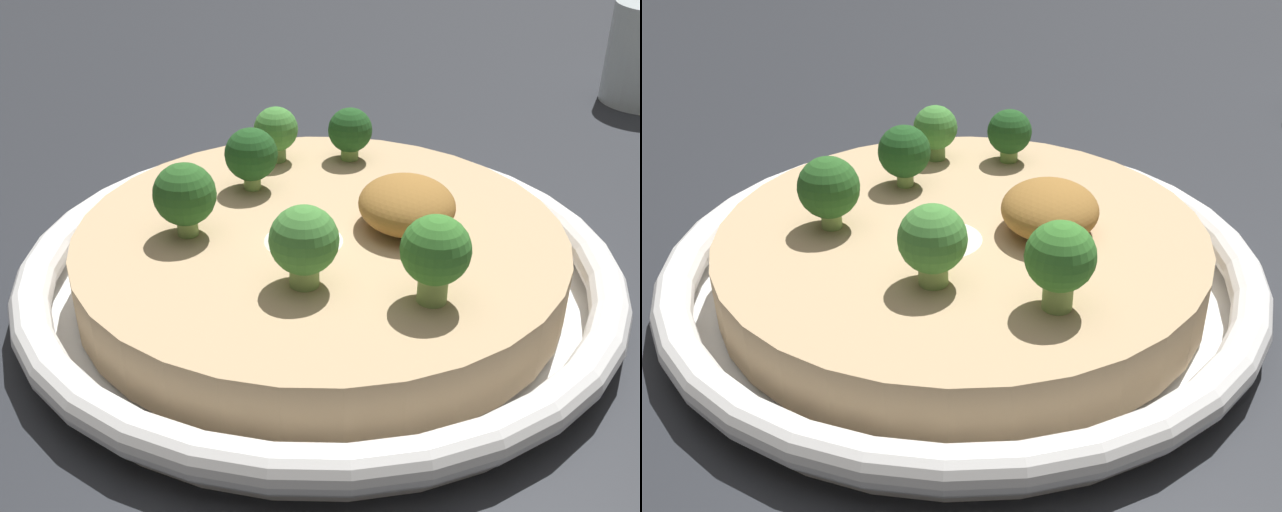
% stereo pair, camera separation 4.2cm
% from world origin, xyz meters
% --- Properties ---
extents(ground_plane, '(6.00, 6.00, 0.00)m').
position_xyz_m(ground_plane, '(0.00, 0.00, 0.00)').
color(ground_plane, '#23262B').
extents(risotto_bowl, '(0.31, 0.31, 0.04)m').
position_xyz_m(risotto_bowl, '(0.00, 0.00, 0.02)').
color(risotto_bowl, white).
rests_on(risotto_bowl, ground_plane).
extents(cheese_sprinkle, '(0.04, 0.04, 0.01)m').
position_xyz_m(cheese_sprinkle, '(0.01, -0.01, 0.04)').
color(cheese_sprinkle, white).
rests_on(cheese_sprinkle, risotto_bowl).
extents(crispy_onion_garnish, '(0.06, 0.05, 0.03)m').
position_xyz_m(crispy_onion_garnish, '(-0.00, 0.04, 0.05)').
color(crispy_onion_garnish, olive).
rests_on(crispy_onion_garnish, risotto_bowl).
extents(broccoli_front_right, '(0.03, 0.03, 0.04)m').
position_xyz_m(broccoli_front_right, '(0.05, -0.01, 0.06)').
color(broccoli_front_right, '#84A856').
rests_on(broccoli_front_right, risotto_bowl).
extents(broccoli_back_right, '(0.03, 0.03, 0.04)m').
position_xyz_m(broccoli_back_right, '(0.07, 0.04, 0.06)').
color(broccoli_back_right, '#84A856').
rests_on(broccoli_back_right, risotto_bowl).
extents(broccoli_back_left, '(0.03, 0.03, 0.03)m').
position_xyz_m(broccoli_back_left, '(-0.09, 0.02, 0.06)').
color(broccoli_back_left, '#759E4C').
rests_on(broccoli_back_left, risotto_bowl).
extents(broccoli_front, '(0.03, 0.03, 0.04)m').
position_xyz_m(broccoli_front, '(0.00, -0.07, 0.06)').
color(broccoli_front, '#84A856').
rests_on(broccoli_front, risotto_bowl).
extents(broccoli_left, '(0.03, 0.03, 0.04)m').
position_xyz_m(broccoli_left, '(-0.05, -0.03, 0.06)').
color(broccoli_left, '#84A856').
rests_on(broccoli_left, risotto_bowl).
extents(broccoli_front_left, '(0.03, 0.03, 0.03)m').
position_xyz_m(broccoli_front_left, '(-0.09, -0.02, 0.06)').
color(broccoli_front_left, '#668E47').
rests_on(broccoli_front_left, risotto_bowl).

